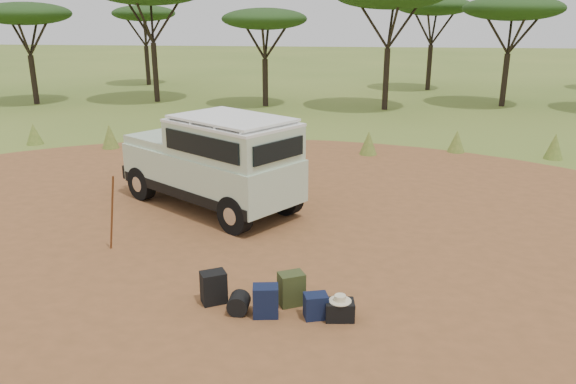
# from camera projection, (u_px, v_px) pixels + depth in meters

# --- Properties ---
(ground) EXTENTS (140.00, 140.00, 0.00)m
(ground) POSITION_uv_depth(u_px,v_px,m) (226.00, 251.00, 11.28)
(ground) COLOR #547028
(ground) RESTS_ON ground
(dirt_clearing) EXTENTS (23.00, 23.00, 0.01)m
(dirt_clearing) POSITION_uv_depth(u_px,v_px,m) (226.00, 251.00, 11.28)
(dirt_clearing) COLOR brown
(dirt_clearing) RESTS_ON ground
(grass_fringe) EXTENTS (36.60, 1.60, 0.90)m
(grass_fringe) POSITION_uv_depth(u_px,v_px,m) (284.00, 139.00, 19.35)
(grass_fringe) COLOR #547028
(grass_fringe) RESTS_ON ground
(acacia_treeline) EXTENTS (46.70, 13.20, 6.26)m
(acacia_treeline) POSITION_uv_depth(u_px,v_px,m) (323.00, 6.00, 28.45)
(acacia_treeline) COLOR black
(acacia_treeline) RESTS_ON ground
(safari_vehicle) EXTENTS (4.95, 4.29, 2.33)m
(safari_vehicle) POSITION_uv_depth(u_px,v_px,m) (214.00, 163.00, 13.42)
(safari_vehicle) COLOR beige
(safari_vehicle) RESTS_ON ground
(walking_staff) EXTENTS (0.35, 0.26, 1.61)m
(walking_staff) POSITION_uv_depth(u_px,v_px,m) (112.00, 213.00, 11.03)
(walking_staff) COLOR brown
(walking_staff) RESTS_ON ground
(backpack_black) EXTENTS (0.49, 0.45, 0.55)m
(backpack_black) POSITION_uv_depth(u_px,v_px,m) (214.00, 287.00, 9.20)
(backpack_black) COLOR black
(backpack_black) RESTS_ON ground
(backpack_navy) EXTENTS (0.43, 0.34, 0.52)m
(backpack_navy) POSITION_uv_depth(u_px,v_px,m) (266.00, 301.00, 8.79)
(backpack_navy) COLOR #111737
(backpack_navy) RESTS_ON ground
(backpack_olive) EXTENTS (0.49, 0.44, 0.56)m
(backpack_olive) POSITION_uv_depth(u_px,v_px,m) (291.00, 289.00, 9.14)
(backpack_olive) COLOR #36421E
(backpack_olive) RESTS_ON ground
(duffel_navy) EXTENTS (0.42, 0.36, 0.40)m
(duffel_navy) POSITION_uv_depth(u_px,v_px,m) (316.00, 306.00, 8.75)
(duffel_navy) COLOR #111737
(duffel_navy) RESTS_ON ground
(hard_case) EXTENTS (0.48, 0.36, 0.31)m
(hard_case) POSITION_uv_depth(u_px,v_px,m) (340.00, 310.00, 8.72)
(hard_case) COLOR black
(hard_case) RESTS_ON ground
(stuff_sack) EXTENTS (0.34, 0.34, 0.34)m
(stuff_sack) POSITION_uv_depth(u_px,v_px,m) (239.00, 303.00, 8.91)
(stuff_sack) COLOR black
(stuff_sack) RESTS_ON ground
(safari_hat) EXTENTS (0.35, 0.35, 0.10)m
(safari_hat) POSITION_uv_depth(u_px,v_px,m) (340.00, 299.00, 8.66)
(safari_hat) COLOR beige
(safari_hat) RESTS_ON hard_case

